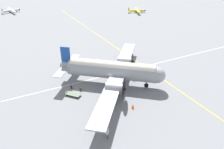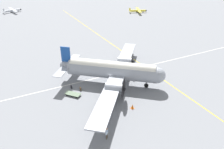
# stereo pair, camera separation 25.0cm
# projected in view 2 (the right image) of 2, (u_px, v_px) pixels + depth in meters

# --- Properties ---
(ground_plane) EXTENTS (300.00, 300.00, 0.00)m
(ground_plane) POSITION_uv_depth(u_px,v_px,m) (112.00, 83.00, 36.63)
(ground_plane) COLOR slate
(apron_line_eastwest) EXTENTS (120.00, 0.16, 0.01)m
(apron_line_eastwest) POSITION_uv_depth(u_px,v_px,m) (153.00, 73.00, 40.01)
(apron_line_eastwest) COLOR gold
(apron_line_eastwest) RESTS_ON ground_plane
(apron_line_northsouth) EXTENTS (0.16, 120.00, 0.01)m
(apron_line_northsouth) POSITION_uv_depth(u_px,v_px,m) (105.00, 76.00, 38.89)
(apron_line_northsouth) COLOR silver
(apron_line_northsouth) RESTS_ON ground_plane
(airliner_main) EXTENTS (22.70, 19.70, 5.90)m
(airliner_main) POSITION_uv_depth(u_px,v_px,m) (115.00, 70.00, 35.34)
(airliner_main) COLOR #9399A3
(airliner_main) RESTS_ON ground_plane
(crew_foreground) EXTENTS (0.42, 0.42, 1.63)m
(crew_foreground) POSITION_uv_depth(u_px,v_px,m) (107.00, 132.00, 25.06)
(crew_foreground) COLOR #473D2D
(crew_foreground) RESTS_ON ground_plane
(suitcase_near_door) EXTENTS (0.39, 0.18, 0.56)m
(suitcase_near_door) POSITION_uv_depth(u_px,v_px,m) (80.00, 89.00, 34.66)
(suitcase_near_door) COLOR #47331E
(suitcase_near_door) RESTS_ON ground_plane
(suitcase_upright_spare) EXTENTS (0.42, 0.17, 0.49)m
(suitcase_upright_spare) POSITION_uv_depth(u_px,v_px,m) (71.00, 87.00, 35.24)
(suitcase_upright_spare) COLOR #232328
(suitcase_upright_spare) RESTS_ON ground_plane
(baggage_cart) EXTENTS (2.47, 2.36, 0.56)m
(baggage_cart) POSITION_uv_depth(u_px,v_px,m) (73.00, 94.00, 33.34)
(baggage_cart) COLOR #4C6047
(baggage_cart) RESTS_ON ground_plane
(light_aircraft_distant) EXTENTS (9.03, 6.81, 1.78)m
(light_aircraft_distant) POSITION_uv_depth(u_px,v_px,m) (13.00, 10.00, 83.14)
(light_aircraft_distant) COLOR #B7BCC6
(light_aircraft_distant) RESTS_ON ground_plane
(light_aircraft_taxiing) EXTENTS (8.68, 6.75, 1.79)m
(light_aircraft_taxiing) POSITION_uv_depth(u_px,v_px,m) (138.00, 11.00, 82.71)
(light_aircraft_taxiing) COLOR yellow
(light_aircraft_taxiing) RESTS_ON ground_plane
(traffic_cone) EXTENTS (0.48, 0.48, 0.63)m
(traffic_cone) POSITION_uv_depth(u_px,v_px,m) (132.00, 107.00, 30.49)
(traffic_cone) COLOR orange
(traffic_cone) RESTS_ON ground_plane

